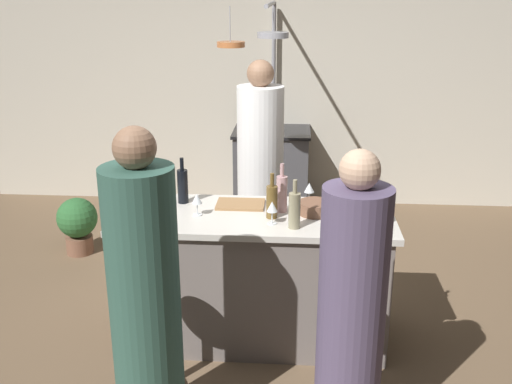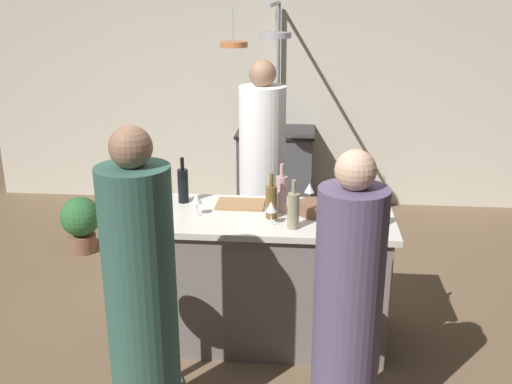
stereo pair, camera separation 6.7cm
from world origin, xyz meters
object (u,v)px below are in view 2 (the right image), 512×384
(cutting_board, at_px, (241,204))
(wine_bottle_white, at_px, (293,210))
(bar_stool_right, at_px, (340,342))
(wine_bottle_rose, at_px, (282,193))
(wine_glass_near_right_guest, at_px, (271,208))
(mixing_bowl_blue, at_px, (338,218))
(wine_bottle_amber, at_px, (271,201))
(stove_range, at_px, (275,171))
(chef, at_px, (262,177))
(wine_glass_near_left_guest, at_px, (309,189))
(wine_bottle_dark, at_px, (183,185))
(potted_plant, at_px, (81,221))
(wine_bottle_red, at_px, (375,211))
(guest_right, at_px, (347,317))
(guest_left, at_px, (142,303))
(bar_stool_left, at_px, (156,333))
(wine_glass_by_chef, at_px, (197,199))
(pepper_mill, at_px, (129,205))
(mixing_bowl_wooden, at_px, (315,208))

(cutting_board, bearing_deg, wine_bottle_white, -45.11)
(bar_stool_right, height_order, wine_bottle_rose, wine_bottle_rose)
(wine_glass_near_right_guest, bearing_deg, mixing_bowl_blue, 8.63)
(wine_bottle_white, distance_m, wine_bottle_amber, 0.21)
(stove_range, distance_m, wine_bottle_rose, 2.46)
(chef, bearing_deg, wine_glass_near_left_guest, -64.66)
(stove_range, relative_size, wine_bottle_dark, 2.82)
(potted_plant, relative_size, wine_glass_near_left_guest, 3.56)
(wine_bottle_red, xyz_separation_m, mixing_bowl_blue, (-0.21, 0.08, -0.08))
(bar_stool_right, relative_size, guest_right, 0.43)
(guest_right, bearing_deg, guest_left, -178.41)
(chef, bearing_deg, guest_right, -73.75)
(bar_stool_left, relative_size, wine_bottle_rose, 2.10)
(wine_bottle_white, bearing_deg, chef, 102.98)
(wine_bottle_amber, height_order, wine_glass_near_right_guest, wine_bottle_amber)
(mixing_bowl_blue, bearing_deg, wine_glass_by_chef, 176.96)
(pepper_mill, relative_size, wine_glass_near_right_guest, 1.44)
(guest_left, height_order, wine_bottle_rose, guest_left)
(guest_right, xyz_separation_m, wine_bottle_red, (0.19, 0.78, 0.27))
(bar_stool_right, bearing_deg, cutting_board, 130.26)
(bar_stool_right, xyz_separation_m, pepper_mill, (-1.32, 0.44, 0.63))
(bar_stool_left, relative_size, pepper_mill, 3.24)
(wine_bottle_dark, bearing_deg, guest_left, -88.82)
(chef, xyz_separation_m, wine_glass_near_left_guest, (0.38, -0.81, 0.19))
(bar_stool_right, distance_m, mixing_bowl_wooden, 0.88)
(mixing_bowl_wooden, bearing_deg, cutting_board, 166.82)
(guest_right, xyz_separation_m, wine_glass_by_chef, (-0.92, 0.92, 0.26))
(guest_right, distance_m, wine_bottle_amber, 1.04)
(chef, height_order, wine_bottle_dark, chef)
(guest_left, xyz_separation_m, mixing_bowl_wooden, (0.87, 1.03, 0.15))
(wine_bottle_white, bearing_deg, wine_bottle_dark, 152.31)
(pepper_mill, distance_m, mixing_bowl_wooden, 1.18)
(guest_right, relative_size, mixing_bowl_blue, 9.79)
(cutting_board, height_order, wine_glass_by_chef, wine_glass_by_chef)
(bar_stool_left, xyz_separation_m, wine_bottle_white, (0.77, 0.41, 0.64))
(cutting_board, bearing_deg, wine_bottle_rose, -17.69)
(bar_stool_right, relative_size, wine_bottle_rose, 2.10)
(chef, bearing_deg, bar_stool_left, -106.31)
(wine_bottle_dark, bearing_deg, pepper_mill, -126.07)
(stove_range, distance_m, mixing_bowl_wooden, 2.49)
(stove_range, relative_size, mixing_bowl_blue, 5.46)
(potted_plant, bearing_deg, guest_left, -61.55)
(potted_plant, bearing_deg, cutting_board, -34.64)
(pepper_mill, bearing_deg, mixing_bowl_blue, 3.79)
(potted_plant, relative_size, mixing_bowl_blue, 3.19)
(potted_plant, xyz_separation_m, wine_bottle_red, (2.43, -1.42, 0.72))
(stove_range, bearing_deg, wine_bottle_amber, -87.36)
(pepper_mill, distance_m, wine_bottle_amber, 0.89)
(chef, height_order, pepper_mill, chef)
(cutting_board, xyz_separation_m, pepper_mill, (-0.66, -0.33, 0.10))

